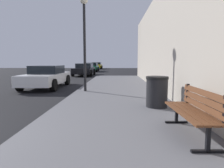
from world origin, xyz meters
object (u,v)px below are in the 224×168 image
car_yellow (97,65)px  car_white (46,76)px  bench (195,108)px  trash_bin (157,92)px  car_black (84,69)px  street_lamp (84,27)px  car_green (92,67)px

car_yellow → car_white: bearing=89.8°
bench → trash_bin: bearing=94.3°
bench → car_yellow: size_ratio=0.39×
car_white → car_black: size_ratio=0.95×
street_lamp → car_green: 20.17m
bench → trash_bin: 2.33m
car_green → car_yellow: (-0.25, 9.44, 0.00)m
bench → car_white: bearing=124.2°
car_yellow → street_lamp: bearing=94.9°
bench → trash_bin: trash_bin is taller
bench → trash_bin: size_ratio=1.84×
car_green → car_yellow: same height
trash_bin → car_green: size_ratio=0.23×
trash_bin → street_lamp: bearing=131.1°
street_lamp → car_yellow: size_ratio=0.98×
street_lamp → car_white: street_lamp is taller
car_green → car_yellow: bearing=-88.5°
bench → car_green: (-5.19, 25.29, -0.02)m
car_yellow → trash_bin: bearing=99.1°
trash_bin → car_white: 7.51m
car_white → car_yellow: same height
car_white → car_yellow: (0.10, 27.09, 0.00)m
car_green → car_yellow: size_ratio=0.93×
car_white → car_green: same height
street_lamp → car_yellow: bearing=94.9°
trash_bin → car_black: (-4.70, 14.95, 0.03)m
car_green → street_lamp: bearing=96.5°
bench → car_white: 9.44m
car_black → car_yellow: bearing=-88.4°
trash_bin → street_lamp: (-2.68, 3.08, 2.44)m
bench → car_black: (-4.95, 17.27, -0.01)m
trash_bin → car_yellow: car_yellow is taller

